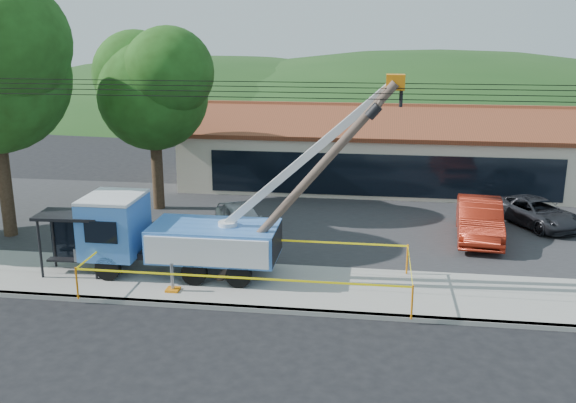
# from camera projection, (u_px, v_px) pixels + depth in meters

# --- Properties ---
(ground) EXTENTS (120.00, 120.00, 0.00)m
(ground) POSITION_uv_depth(u_px,v_px,m) (243.00, 342.00, 18.73)
(ground) COLOR black
(ground) RESTS_ON ground
(curb) EXTENTS (60.00, 0.25, 0.15)m
(curb) POSITION_uv_depth(u_px,v_px,m) (257.00, 309.00, 20.71)
(curb) COLOR gray
(curb) RESTS_ON ground
(sidewalk) EXTENTS (60.00, 4.00, 0.15)m
(sidewalk) POSITION_uv_depth(u_px,v_px,m) (267.00, 286.00, 22.53)
(sidewalk) COLOR gray
(sidewalk) RESTS_ON ground
(parking_lot) EXTENTS (60.00, 12.00, 0.10)m
(parking_lot) POSITION_uv_depth(u_px,v_px,m) (296.00, 220.00, 30.17)
(parking_lot) COLOR #28282B
(parking_lot) RESTS_ON ground
(strip_mall) EXTENTS (22.50, 8.53, 4.67)m
(strip_mall) POSITION_uv_depth(u_px,v_px,m) (382.00, 152.00, 36.77)
(strip_mall) COLOR beige
(strip_mall) RESTS_ON ground
(tree_lot) EXTENTS (6.30, 5.60, 8.94)m
(tree_lot) POSITION_uv_depth(u_px,v_px,m) (153.00, 84.00, 30.42)
(tree_lot) COLOR #332316
(tree_lot) RESTS_ON ground
(hill_west) EXTENTS (78.40, 56.00, 28.00)m
(hill_west) POSITION_uv_depth(u_px,v_px,m) (213.00, 106.00, 73.23)
(hill_west) COLOR #193C16
(hill_west) RESTS_ON ground
(hill_center) EXTENTS (89.60, 64.00, 32.00)m
(hill_center) POSITION_uv_depth(u_px,v_px,m) (436.00, 110.00, 69.90)
(hill_center) COLOR #193C16
(hill_center) RESTS_ON ground
(utility_truck) EXTENTS (11.34, 3.81, 7.27)m
(utility_truck) POSITION_uv_depth(u_px,v_px,m) (176.00, 233.00, 23.22)
(utility_truck) COLOR black
(utility_truck) RESTS_ON ground
(leaning_pole) EXTENTS (6.19, 1.66, 7.21)m
(leaning_pole) POSITION_uv_depth(u_px,v_px,m) (311.00, 177.00, 21.45)
(leaning_pole) COLOR brown
(leaning_pole) RESTS_ON ground
(bus_shelter) EXTENTS (2.44, 1.58, 2.28)m
(bus_shelter) POSITION_uv_depth(u_px,v_px,m) (74.00, 228.00, 23.28)
(bus_shelter) COLOR black
(bus_shelter) RESTS_ON ground
(caution_tape) EXTENTS (10.95, 3.86, 1.11)m
(caution_tape) POSITION_uv_depth(u_px,v_px,m) (250.00, 264.00, 22.13)
(caution_tape) COLOR orange
(caution_tape) RESTS_ON ground
(car_silver) EXTENTS (3.31, 4.34, 1.38)m
(car_silver) POSITION_uv_depth(u_px,v_px,m) (242.00, 237.00, 27.96)
(car_silver) COLOR #A2A4A9
(car_silver) RESTS_ON ground
(car_red) EXTENTS (2.23, 5.26, 1.69)m
(car_red) POSITION_uv_depth(u_px,v_px,m) (478.00, 241.00, 27.52)
(car_red) COLOR maroon
(car_red) RESTS_ON ground
(car_dark) EXTENTS (4.00, 4.90, 1.24)m
(car_dark) POSITION_uv_depth(u_px,v_px,m) (535.00, 227.00, 29.31)
(car_dark) COLOR black
(car_dark) RESTS_ON ground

